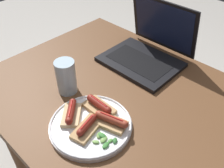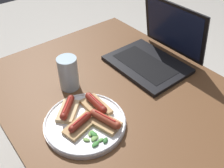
# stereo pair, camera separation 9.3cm
# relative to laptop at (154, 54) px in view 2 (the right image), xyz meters

# --- Properties ---
(desk) EXTENTS (1.07, 0.84, 0.70)m
(desk) POSITION_rel_laptop_xyz_m (0.06, -0.26, -0.14)
(desk) COLOR brown
(desk) RESTS_ON ground_plane
(laptop) EXTENTS (0.34, 0.31, 0.26)m
(laptop) POSITION_rel_laptop_xyz_m (0.00, 0.00, 0.00)
(laptop) COLOR black
(laptop) RESTS_ON desk
(plate) EXTENTS (0.28, 0.28, 0.02)m
(plate) POSITION_rel_laptop_xyz_m (0.11, -0.45, -0.04)
(plate) COLOR silver
(plate) RESTS_ON desk
(sausage_toast_left) EXTENTS (0.08, 0.13, 0.04)m
(sausage_toast_left) POSITION_rel_laptop_xyz_m (0.12, -0.48, -0.02)
(sausage_toast_left) COLOR tan
(sausage_toast_left) RESTS_ON plate
(sausage_toast_middle) EXTENTS (0.12, 0.09, 0.04)m
(sausage_toast_middle) POSITION_rel_laptop_xyz_m (0.17, -0.41, -0.01)
(sausage_toast_middle) COLOR tan
(sausage_toast_middle) RESTS_ON plate
(sausage_toast_right) EXTENTS (0.12, 0.12, 0.04)m
(sausage_toast_right) POSITION_rel_laptop_xyz_m (0.04, -0.48, -0.01)
(sausage_toast_right) COLOR #D6B784
(sausage_toast_right) RESTS_ON plate
(sausage_toast_extra) EXTENTS (0.12, 0.07, 0.04)m
(sausage_toast_extra) POSITION_rel_laptop_xyz_m (0.09, -0.39, -0.01)
(sausage_toast_extra) COLOR tan
(sausage_toast_extra) RESTS_ON plate
(salad_pile) EXTENTS (0.08, 0.07, 0.01)m
(salad_pile) POSITION_rel_laptop_xyz_m (0.19, -0.47, -0.03)
(salad_pile) COLOR #2D662D
(salad_pile) RESTS_ON plate
(drinking_glass) EXTENTS (0.08, 0.08, 0.14)m
(drinking_glass) POSITION_rel_laptop_xyz_m (-0.09, -0.39, 0.02)
(drinking_glass) COLOR silver
(drinking_glass) RESTS_ON desk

